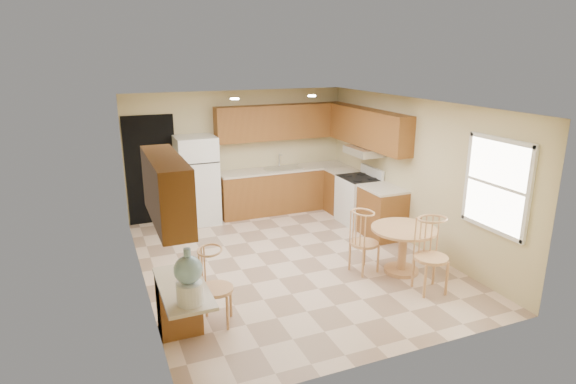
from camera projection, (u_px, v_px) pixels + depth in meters
name	position (u px, v px, depth m)	size (l,w,h in m)	color
floor	(291.00, 261.00, 7.71)	(5.50, 5.50, 0.00)	beige
ceiling	(291.00, 104.00, 7.01)	(4.50, 5.50, 0.02)	white
wall_back	(239.00, 153.00, 9.79)	(4.50, 0.02, 2.50)	#CBBA89
wall_front	(395.00, 253.00, 4.92)	(4.50, 0.02, 2.50)	#CBBA89
wall_left	(139.00, 203.00, 6.53)	(0.02, 5.50, 2.50)	#CBBA89
wall_right	(413.00, 173.00, 8.18)	(0.02, 5.50, 2.50)	#CBBA89
doorway	(151.00, 170.00, 9.19)	(0.90, 0.02, 2.10)	black
base_cab_back	(284.00, 190.00, 10.08)	(2.75, 0.60, 0.87)	brown
counter_back	(284.00, 169.00, 9.95)	(2.75, 0.63, 0.04)	beige
base_cab_right_a	(343.00, 192.00, 9.95)	(0.60, 0.59, 0.87)	brown
counter_right_a	(344.00, 171.00, 9.82)	(0.63, 0.59, 0.04)	beige
base_cab_right_b	(382.00, 213.00, 8.66)	(0.60, 0.80, 0.87)	brown
counter_right_b	(383.00, 189.00, 8.53)	(0.63, 0.80, 0.04)	beige
upper_cab_back	(281.00, 122.00, 9.80)	(2.75, 0.33, 0.70)	brown
upper_cab_right	(368.00, 128.00, 9.03)	(0.33, 2.42, 0.70)	brown
upper_cab_left	(166.00, 189.00, 5.00)	(0.33, 1.40, 0.70)	brown
sink	(283.00, 168.00, 9.94)	(0.78, 0.44, 0.01)	silver
range_hood	(364.00, 151.00, 9.09)	(0.50, 0.76, 0.14)	silver
desk_pedestal	(179.00, 303.00, 5.70)	(0.48, 0.42, 0.72)	brown
desk_top	(183.00, 288.00, 5.25)	(0.50, 1.20, 0.04)	beige
window	(497.00, 185.00, 6.47)	(0.06, 1.12, 1.30)	white
can_light_a	(235.00, 99.00, 7.89)	(0.14, 0.14, 0.02)	white
can_light_b	(312.00, 96.00, 8.40)	(0.14, 0.14, 0.02)	white
refrigerator	(197.00, 180.00, 9.25)	(0.75, 0.73, 1.70)	white
stove	(359.00, 200.00, 9.33)	(0.65, 0.76, 1.09)	white
dining_table	(403.00, 243.00, 7.20)	(0.97, 0.97, 0.71)	tan
chair_table_a	(368.00, 237.00, 7.12)	(0.42, 0.55, 0.96)	tan
chair_table_b	(437.00, 251.00, 6.49)	(0.46, 0.47, 1.05)	tan
chair_desk	(217.00, 283.00, 5.71)	(0.43, 0.55, 0.97)	tan
water_crock	(189.00, 279.00, 4.82)	(0.29, 0.29, 0.60)	white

